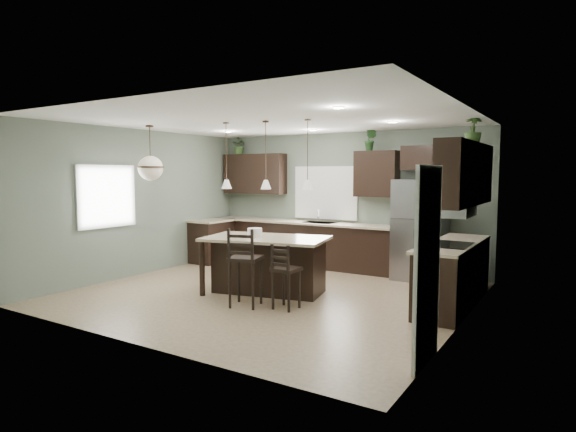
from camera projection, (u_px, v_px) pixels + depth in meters
The scene contains 32 objects.
ground at pixel (270, 294), 7.84m from camera, with size 6.00×6.00×0.00m, color #9E8466.
pantry_door at pixel (427, 266), 4.88m from camera, with size 0.04×0.82×2.04m, color white.
window_back at pixel (326, 193), 10.23m from camera, with size 1.35×0.02×1.00m, color white.
window_left at pixel (106, 196), 8.60m from camera, with size 0.02×1.10×1.00m, color white.
left_return_cabs at pixel (212, 242), 10.66m from camera, with size 0.60×0.90×0.90m, color black.
left_return_countertop at pixel (212, 221), 10.61m from camera, with size 0.66×0.96×0.04m, color #BAAA8C.
back_lower_cabs at pixel (301, 244), 10.33m from camera, with size 4.20×0.60×0.90m, color black.
back_countertop at pixel (300, 222), 10.27m from camera, with size 4.20×0.66×0.04m, color #BAAA8C.
sink_inset at pixel (319, 223), 10.03m from camera, with size 0.70×0.45×0.01m, color gray.
faucet at pixel (318, 216), 9.99m from camera, with size 0.02×0.02×0.28m, color silver.
back_upper_left at pixel (255, 174), 10.99m from camera, with size 1.55×0.34×0.90m, color black.
back_upper_right at pixel (377, 174), 9.44m from camera, with size 0.85×0.34×0.90m, color black.
fridge_header at pixel (431, 158), 8.86m from camera, with size 1.05×0.34×0.45m, color black.
right_lower_cabs at pixel (454, 275), 7.13m from camera, with size 0.60×2.35×0.90m, color black.
right_countertop at pixel (453, 244), 7.10m from camera, with size 0.66×2.35×0.04m, color #BAAA8C.
cooktop at pixel (449, 245), 6.86m from camera, with size 0.58×0.75×0.02m, color black.
wall_oven_front at pixel (428, 276), 7.06m from camera, with size 0.01×0.72×0.60m, color gray.
right_upper_cabs at pixel (466, 174), 6.93m from camera, with size 0.34×2.35×0.90m, color black.
microwave at pixel (457, 203), 6.76m from camera, with size 0.40×0.75×0.40m, color gray.
refrigerator at pixel (420, 230), 8.83m from camera, with size 0.90×0.74×1.85m, color gray.
kitchen_island at pixel (266, 265), 7.86m from camera, with size 1.96×1.12×0.92m, color black.
serving_dish at pixel (255, 232), 7.88m from camera, with size 0.24×0.24×0.14m, color silver.
bar_stool_center at pixel (246, 267), 7.06m from camera, with size 0.44×0.44×1.18m, color black.
bar_stool_right at pixel (286, 276), 6.92m from camera, with size 0.35×0.35×0.96m, color black.
pendant_left at pixel (226, 156), 7.93m from camera, with size 0.17×0.17×1.10m, color silver, non-canonical shape.
pendant_center at pixel (266, 155), 7.70m from camera, with size 0.17×0.17×1.10m, color white, non-canonical shape.
pendant_right at pixel (308, 155), 7.47m from camera, with size 0.17×0.17×1.10m, color white, non-canonical shape.
chandelier at pixel (150, 153), 8.44m from camera, with size 0.47×0.47×0.97m, color #F9E8CC, non-canonical shape.
plant_back_left at pixel (240, 146), 11.11m from camera, with size 0.35×0.30×0.39m, color #314E22.
plant_back_right at pixel (370, 140), 9.42m from camera, with size 0.24×0.19×0.43m, color #224920.
plant_right_wall at pixel (473, 130), 7.36m from camera, with size 0.25×0.25×0.45m, color #345425.
room_shell at pixel (270, 190), 7.70m from camera, with size 6.00×6.00×6.00m.
Camera 1 is at (4.31, -6.39, 1.95)m, focal length 30.00 mm.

